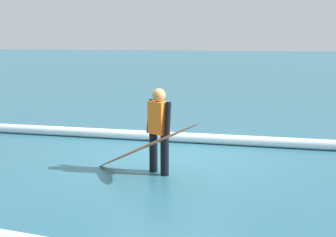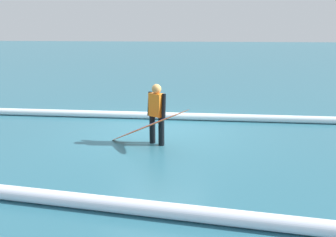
# 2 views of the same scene
# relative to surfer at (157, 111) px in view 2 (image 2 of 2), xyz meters

# --- Properties ---
(ground_plane) EXTENTS (184.68, 184.68, 0.00)m
(ground_plane) POSITION_rel_surfer_xyz_m (0.17, -0.95, -0.80)
(ground_plane) COLOR #296174
(surfer) EXTENTS (0.46, 0.41, 1.43)m
(surfer) POSITION_rel_surfer_xyz_m (0.00, 0.00, 0.00)
(surfer) COLOR black
(surfer) RESTS_ON ground_plane
(surfboard) EXTENTS (2.09, 1.01, 1.04)m
(surfboard) POSITION_rel_surfer_xyz_m (0.15, 0.26, -0.29)
(surfboard) COLOR #E55926
(surfboard) RESTS_ON ground_plane
(wave_crest_foreground) EXTENTS (15.01, 1.09, 0.22)m
(wave_crest_foreground) POSITION_rel_surfer_xyz_m (-1.53, -2.53, -0.69)
(wave_crest_foreground) COLOR white
(wave_crest_foreground) RESTS_ON ground_plane
(wave_crest_midground) EXTENTS (23.30, 1.43, 0.23)m
(wave_crest_midground) POSITION_rel_surfer_xyz_m (-0.83, 3.32, -0.68)
(wave_crest_midground) COLOR white
(wave_crest_midground) RESTS_ON ground_plane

